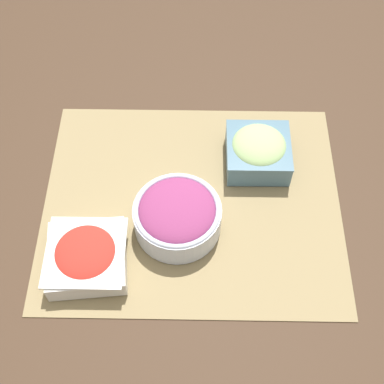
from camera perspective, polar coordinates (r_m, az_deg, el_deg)
The scene contains 5 objects.
ground_plane at distance 0.94m, azimuth -0.00°, elevation -1.14°, with size 3.00×3.00×0.00m, color #422D1E.
placemat at distance 0.93m, azimuth -0.00°, elevation -1.07°, with size 0.52×0.43×0.00m.
onion_bowl at distance 0.88m, azimuth -1.57°, elevation -2.47°, with size 0.15×0.15×0.07m.
cucumber_bowl at distance 0.96m, azimuth 7.07°, elevation 4.42°, with size 0.11×0.11×0.06m.
tomato_bowl at distance 0.87m, azimuth -11.18°, elevation -6.72°, with size 0.13×0.13×0.05m.
Camera 1 is at (-0.01, 0.50, 0.79)m, focal length 50.00 mm.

